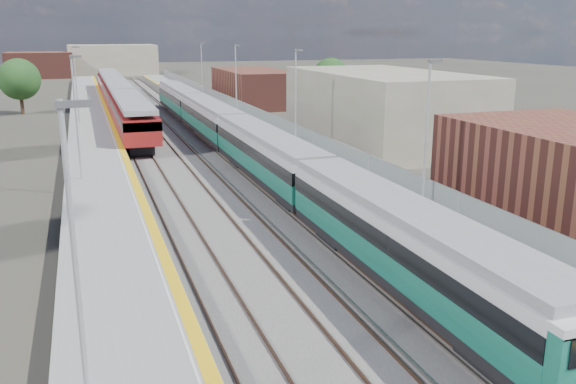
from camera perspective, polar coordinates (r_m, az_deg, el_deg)
ground at (r=56.43m, az=-8.38°, el=4.55°), size 320.00×320.00×0.00m
ballast_bed at (r=58.52m, az=-11.00°, el=4.83°), size 10.50×155.00×0.06m
tracks at (r=60.22m, az=-10.66°, el=5.19°), size 8.96×160.00×0.17m
platform_right at (r=59.87m, az=-3.84°, el=5.77°), size 4.70×155.00×8.52m
platform_left at (r=57.94m, az=-17.71°, el=4.79°), size 4.30×155.00×8.52m
buildings at (r=143.55m, az=-22.66°, el=13.96°), size 72.00×185.50×40.00m
green_train at (r=48.93m, az=-5.07°, el=5.55°), size 2.66×74.09×2.92m
red_train at (r=79.01m, az=-15.61°, el=8.69°), size 3.02×61.19×3.81m
tree_c at (r=82.26m, az=-23.85°, el=9.62°), size 5.01×5.01×6.80m
tree_d at (r=82.32m, az=4.01°, el=10.73°), size 4.87×4.87×6.60m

